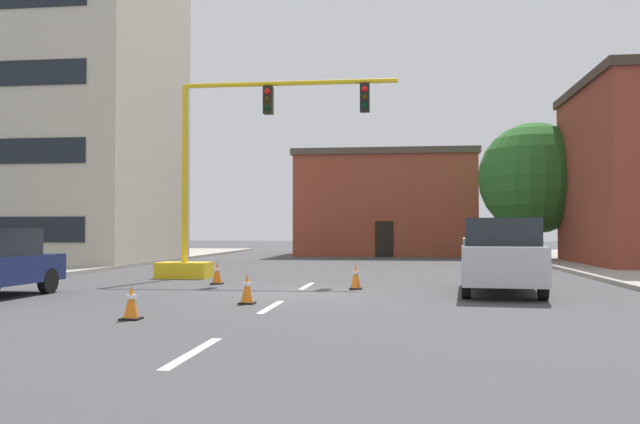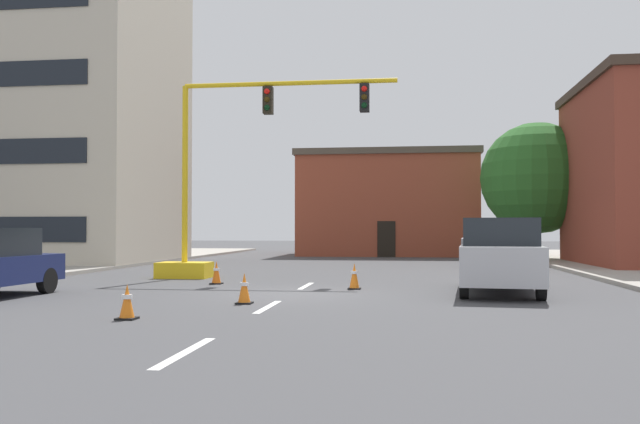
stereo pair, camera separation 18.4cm
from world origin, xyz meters
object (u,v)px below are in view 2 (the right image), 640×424
traffic_signal_gantry (213,215)px  traffic_cone_roadside_c (127,302)px  pickup_truck_silver (499,257)px  traffic_cone_roadside_d (216,273)px  tree_right_far (537,178)px  traffic_cone_roadside_a (244,289)px  traffic_cone_roadside_b (354,276)px

traffic_signal_gantry → traffic_cone_roadside_c: size_ratio=12.42×
pickup_truck_silver → traffic_cone_roadside_d: size_ratio=7.78×
tree_right_far → traffic_cone_roadside_c: (-12.08, -25.06, -4.11)m
traffic_cone_roadside_a → traffic_cone_roadside_b: size_ratio=0.95×
tree_right_far → traffic_cone_roadside_a: bearing=-115.4°
traffic_signal_gantry → traffic_cone_roadside_a: 8.51m
traffic_signal_gantry → traffic_cone_roadside_b: size_ratio=11.19×
traffic_cone_roadside_a → traffic_cone_roadside_d: (-2.20, 5.29, 0.00)m
traffic_cone_roadside_a → traffic_cone_roadside_c: traffic_cone_roadside_a is taller
traffic_cone_roadside_b → traffic_cone_roadside_c: bearing=-118.2°
traffic_cone_roadside_b → traffic_cone_roadside_c: (-3.74, -6.97, -0.04)m
pickup_truck_silver → traffic_cone_roadside_c: (-7.69, -6.36, -0.65)m
traffic_cone_roadside_b → traffic_cone_roadside_d: (-4.40, 1.22, -0.01)m
traffic_signal_gantry → tree_right_far: tree_right_far is taller
traffic_cone_roadside_c → traffic_cone_roadside_d: (-0.65, 8.19, 0.02)m
tree_right_far → traffic_cone_roadside_c: 28.12m
traffic_signal_gantry → traffic_cone_roadside_d: (0.84, -2.43, -1.85)m
tree_right_far → traffic_cone_roadside_c: size_ratio=11.06×
traffic_cone_roadside_a → traffic_cone_roadside_c: (-1.55, -2.89, -0.02)m
tree_right_far → traffic_cone_roadside_a: (-10.53, -22.16, -4.09)m
traffic_cone_roadside_a → traffic_cone_roadside_c: 3.28m
pickup_truck_silver → traffic_cone_roadside_b: bearing=171.2°
traffic_cone_roadside_b → traffic_cone_roadside_d: traffic_cone_roadside_b is taller
traffic_signal_gantry → traffic_cone_roadside_a: bearing=-68.5°
tree_right_far → traffic_cone_roadside_b: size_ratio=9.97×
tree_right_far → traffic_cone_roadside_b: tree_right_far is taller
pickup_truck_silver → traffic_cone_roadside_b: (-3.95, 0.61, -0.61)m
traffic_cone_roadside_b → traffic_cone_roadside_c: traffic_cone_roadside_b is taller
pickup_truck_silver → traffic_cone_roadside_d: bearing=167.7°
traffic_signal_gantry → pickup_truck_silver: size_ratio=1.50×
traffic_cone_roadside_c → traffic_cone_roadside_d: bearing=94.6°
tree_right_far → traffic_cone_roadside_a: 24.88m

